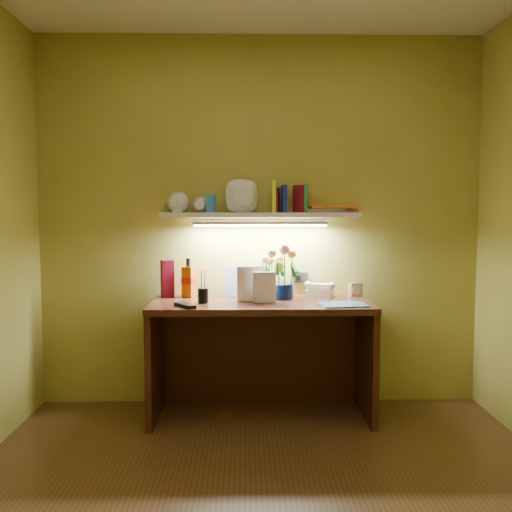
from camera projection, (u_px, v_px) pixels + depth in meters
The scene contains 13 objects.
desk at pixel (261, 359), 3.66m from camera, with size 1.40×0.60×0.75m, color #36170E.
flower_bouquet at pixel (279, 272), 3.76m from camera, with size 0.22×0.22×0.34m, color #06153B, non-canonical shape.
telephone at pixel (320, 289), 3.81m from camera, with size 0.17×0.13×0.10m, color #EFEAC8, non-canonical shape.
desk_clock at pixel (355, 289), 3.86m from camera, with size 0.09×0.04×0.09m, color silver.
whisky_bottle at pixel (188, 278), 3.79m from camera, with size 0.07×0.07×0.26m, color #BF4A05, non-canonical shape.
whisky_box at pixel (167, 279), 3.80m from camera, with size 0.08×0.08×0.25m, color #550613.
pen_cup at pixel (203, 290), 3.57m from camera, with size 0.07×0.07×0.16m, color black.
art_card at pixel (241, 282), 3.81m from camera, with size 0.20×0.04×0.20m, color white, non-canonical shape.
tv_remote at pixel (185, 305), 3.42m from camera, with size 0.05×0.18×0.02m, color black.
blue_folder at pixel (343, 305), 3.49m from camera, with size 0.28×0.20×0.01m, color #3482CE.
desk_book_a at pixel (237, 284), 3.61m from camera, with size 0.17×0.02×0.23m, color white.
desk_book_b at pixel (253, 288), 3.56m from camera, with size 0.14×0.01×0.20m, color white.
wall_shelf at pixel (257, 209), 3.77m from camera, with size 1.31×0.34×0.24m.
Camera 1 is at (-0.10, -2.39, 1.33)m, focal length 40.00 mm.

